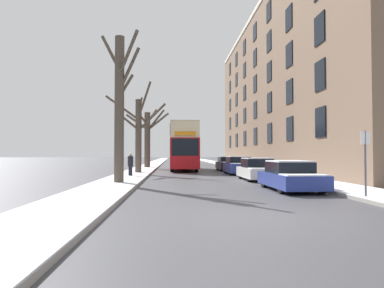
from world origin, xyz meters
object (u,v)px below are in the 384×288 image
(parked_car_0, at_px, (290,176))
(oncoming_van, at_px, (180,157))
(pedestrian_left_sidewalk, at_px, (130,164))
(bare_tree_left_2, at_px, (148,136))
(parked_car_2, at_px, (238,166))
(parked_car_3, at_px, (227,164))
(street_sign_post, at_px, (365,160))
(bare_tree_left_0, at_px, (120,104))
(parked_car_1, at_px, (257,170))
(double_decker_bus, at_px, (183,145))
(bare_tree_left_1, at_px, (138,131))

(parked_car_0, relative_size, oncoming_van, 0.86)
(parked_car_0, height_order, pedestrian_left_sidewalk, pedestrian_left_sidewalk)
(parked_car_0, bearing_deg, bare_tree_left_2, 109.09)
(parked_car_2, height_order, oncoming_van, oncoming_van)
(pedestrian_left_sidewalk, bearing_deg, parked_car_2, -102.90)
(parked_car_3, bearing_deg, pedestrian_left_sidewalk, -129.85)
(parked_car_0, distance_m, street_sign_post, 3.89)
(bare_tree_left_0, height_order, parked_car_1, bare_tree_left_0)
(oncoming_van, bearing_deg, street_sign_post, -81.56)
(parked_car_2, height_order, parked_car_3, parked_car_2)
(bare_tree_left_2, relative_size, parked_car_0, 1.56)
(parked_car_1, bearing_deg, pedestrian_left_sidewalk, 164.09)
(pedestrian_left_sidewalk, relative_size, street_sign_post, 0.70)
(parked_car_1, xyz_separation_m, parked_car_2, (0.00, 6.06, 0.03))
(bare_tree_left_2, height_order, double_decker_bus, bare_tree_left_2)
(parked_car_1, xyz_separation_m, parked_car_3, (-0.00, 11.95, 0.01))
(bare_tree_left_1, xyz_separation_m, double_decker_bus, (3.77, 6.61, -0.90))
(parked_car_0, bearing_deg, parked_car_3, 90.00)
(bare_tree_left_0, distance_m, bare_tree_left_1, 9.47)
(bare_tree_left_2, height_order, street_sign_post, bare_tree_left_2)
(parked_car_1, relative_size, oncoming_van, 0.83)
(bare_tree_left_0, height_order, parked_car_3, bare_tree_left_0)
(bare_tree_left_1, height_order, parked_car_1, bare_tree_left_1)
(bare_tree_left_0, bearing_deg, parked_car_2, 48.73)
(oncoming_van, bearing_deg, pedestrian_left_sidewalk, -98.72)
(bare_tree_left_0, bearing_deg, bare_tree_left_2, 90.09)
(parked_car_2, bearing_deg, oncoming_van, 100.76)
(oncoming_van, height_order, street_sign_post, street_sign_post)
(bare_tree_left_0, bearing_deg, street_sign_post, -34.62)
(street_sign_post, bearing_deg, parked_car_3, 93.73)
(bare_tree_left_2, distance_m, pedestrian_left_sidewalk, 15.12)
(parked_car_2, distance_m, parked_car_3, 5.89)
(bare_tree_left_2, relative_size, oncoming_van, 1.33)
(double_decker_bus, xyz_separation_m, pedestrian_left_sidewalk, (-3.87, -10.73, -1.61))
(bare_tree_left_2, height_order, parked_car_1, bare_tree_left_2)
(parked_car_1, xyz_separation_m, oncoming_van, (-4.14, 27.83, 0.59))
(parked_car_0, bearing_deg, pedestrian_left_sidewalk, 134.34)
(bare_tree_left_2, distance_m, double_decker_bus, 5.74)
(bare_tree_left_1, distance_m, parked_car_2, 8.44)
(oncoming_van, xyz_separation_m, street_sign_post, (5.54, -37.33, 0.16))
(parked_car_0, xyz_separation_m, parked_car_2, (0.00, 12.01, 0.05))
(bare_tree_left_0, distance_m, street_sign_post, 11.72)
(parked_car_0, bearing_deg, bare_tree_left_1, 122.78)
(parked_car_0, xyz_separation_m, parked_car_1, (0.00, 5.95, 0.02))
(double_decker_bus, xyz_separation_m, parked_car_0, (4.19, -18.97, -1.92))
(pedestrian_left_sidewalk, bearing_deg, parked_car_0, -173.61)
(oncoming_van, bearing_deg, parked_car_3, -75.40)
(parked_car_0, relative_size, parked_car_1, 1.03)
(oncoming_van, relative_size, pedestrian_left_sidewalk, 3.02)
(parked_car_3, bearing_deg, parked_car_2, -90.00)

